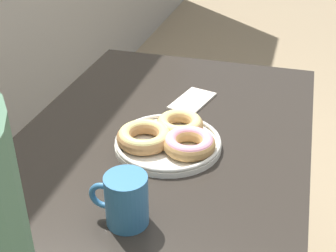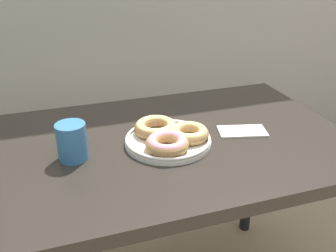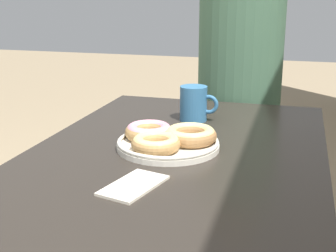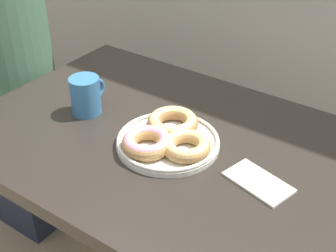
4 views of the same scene
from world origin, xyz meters
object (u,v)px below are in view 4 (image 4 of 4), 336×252
at_px(coffee_mug, 86,95).
at_px(napkin, 258,182).
at_px(dining_table, 177,168).
at_px(donut_plate, 168,137).
at_px(person_figure, 4,63).

distance_m(coffee_mug, napkin, 0.54).
bearing_deg(coffee_mug, dining_table, 4.18).
height_order(dining_table, napkin, napkin).
bearing_deg(napkin, donut_plate, -179.97).
xyz_separation_m(dining_table, donut_plate, (-0.01, -0.03, 0.11)).
relative_size(dining_table, napkin, 6.71).
bearing_deg(dining_table, coffee_mug, -175.82).
height_order(dining_table, donut_plate, donut_plate).
bearing_deg(donut_plate, coffee_mug, 178.75).
relative_size(coffee_mug, napkin, 0.71).
distance_m(donut_plate, person_figure, 0.76).
distance_m(dining_table, person_figure, 0.77).
relative_size(donut_plate, napkin, 1.65).
xyz_separation_m(dining_table, coffee_mug, (-0.29, -0.02, 0.14)).
xyz_separation_m(donut_plate, coffee_mug, (-0.28, 0.01, 0.03)).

